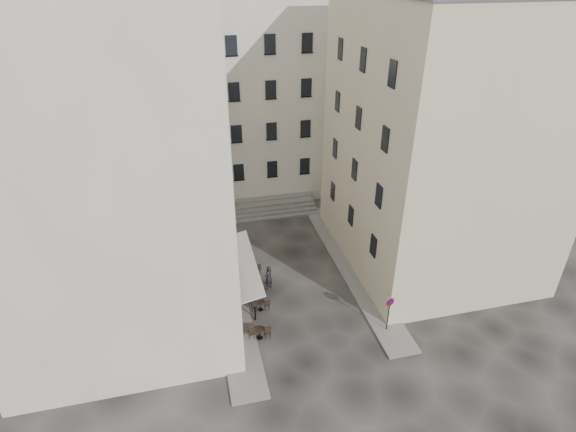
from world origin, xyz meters
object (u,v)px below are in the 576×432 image
object	(u,v)px
bistro_table_a	(259,332)
bistro_table_b	(260,305)
no_parking_sign	(389,308)
pedestrian	(268,278)

from	to	relation	value
bistro_table_a	bistro_table_b	xyz separation A→B (m)	(0.51, 2.43, -0.05)
no_parking_sign	bistro_table_a	world-z (taller)	no_parking_sign
bistro_table_b	pedestrian	xyz separation A→B (m)	(0.94, 2.07, 0.48)
no_parking_sign	bistro_table_b	xyz separation A→B (m)	(-7.08, 3.61, -1.34)
bistro_table_a	pedestrian	xyz separation A→B (m)	(1.45, 4.50, 0.43)
bistro_table_b	bistro_table_a	bearing A→B (deg)	-101.83
bistro_table_a	pedestrian	world-z (taller)	pedestrian
bistro_table_a	bistro_table_b	bearing A→B (deg)	78.17
bistro_table_a	bistro_table_b	size ratio (longest dim) A/B	1.13
pedestrian	bistro_table_b	bearing A→B (deg)	31.94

